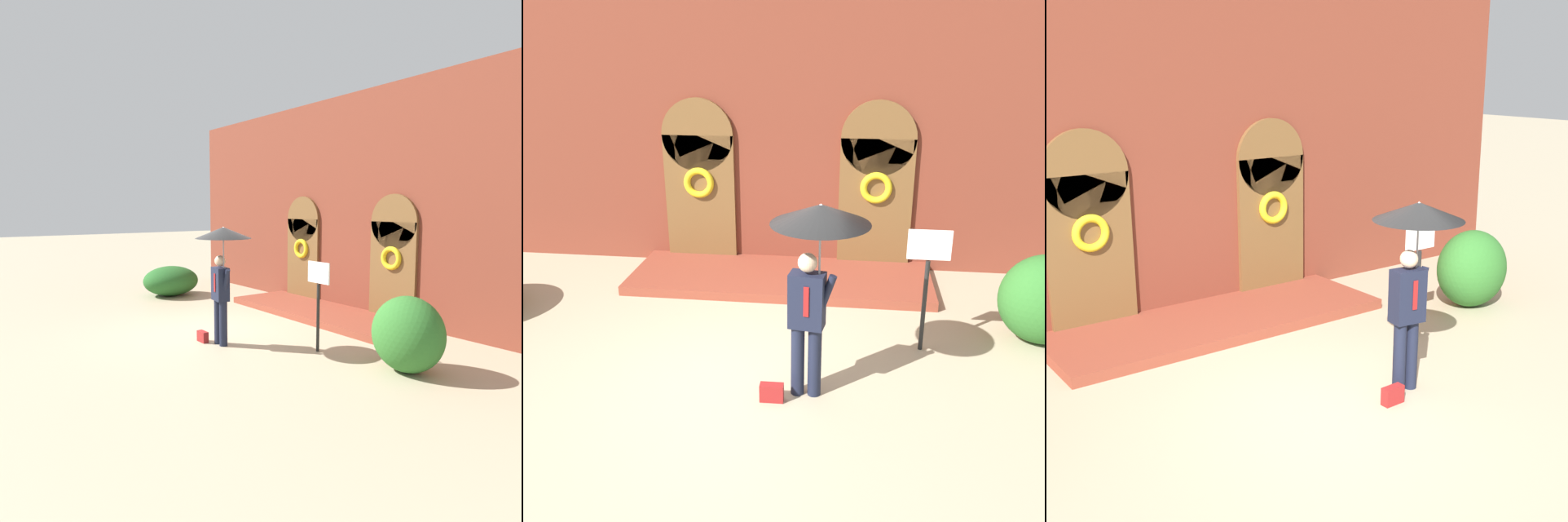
% 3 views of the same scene
% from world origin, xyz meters
% --- Properties ---
extents(ground_plane, '(80.00, 80.00, 0.00)m').
position_xyz_m(ground_plane, '(0.00, 0.00, 0.00)').
color(ground_plane, tan).
extents(building_facade, '(14.00, 2.30, 5.60)m').
position_xyz_m(building_facade, '(-0.00, 4.15, 2.68)').
color(building_facade, brown).
rests_on(building_facade, ground).
extents(person_with_umbrella, '(1.10, 1.10, 2.36)m').
position_xyz_m(person_with_umbrella, '(0.84, -0.31, 1.91)').
color(person_with_umbrella, '#191E33').
rests_on(person_with_umbrella, ground).
extents(handbag, '(0.28, 0.13, 0.22)m').
position_xyz_m(handbag, '(0.35, -0.51, 0.11)').
color(handbag, maroon).
rests_on(handbag, ground).
extents(sign_post, '(0.56, 0.06, 1.72)m').
position_xyz_m(sign_post, '(2.21, 0.95, 1.16)').
color(sign_post, black).
rests_on(sign_post, ground).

